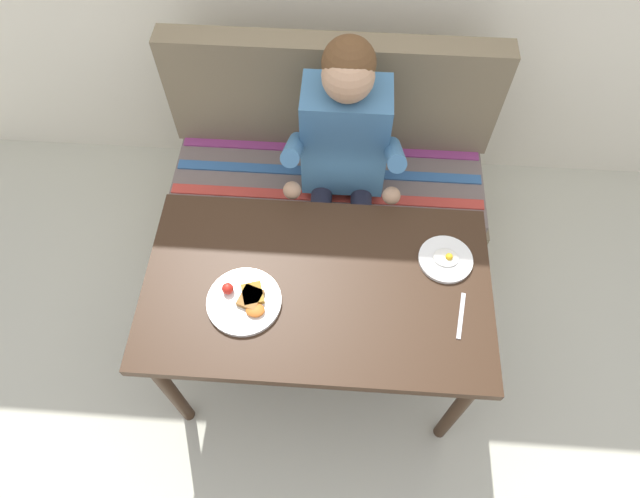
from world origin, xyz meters
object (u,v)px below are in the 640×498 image
Objects in this scene: plate_breakfast at (245,300)px; fork at (461,316)px; couch at (329,183)px; person at (344,153)px; table at (317,295)px; plate_eggs at (446,259)px.

fork is (0.72, -0.00, -0.01)m from plate_breakfast.
couch is 1.19× the size of person.
table is 0.47m from plate_eggs.
fork is (0.04, -0.21, -0.01)m from plate_eggs.
couch is at bearing 129.58° from fork.
table is at bearing -96.37° from person.
plate_breakfast is (-0.24, -0.85, 0.41)m from couch.
table is 0.50m from fork.
fork is (0.49, -0.85, 0.40)m from couch.
fork is at bearing -60.27° from couch.
fork reaches higher than table.
table is at bearing 179.86° from fork.
table is 0.99× the size of person.
couch is 5.71× the size of plate_breakfast.
plate_breakfast is at bearing -160.74° from table.
person is 6.34× the size of plate_eggs.
plate_eggs reaches higher than fork.
fork is (0.49, -0.09, 0.08)m from table.
person reaches higher than plate_breakfast.
table is at bearing -164.12° from plate_eggs.
couch is 0.45m from person.
fork is at bearing -0.22° from plate_breakfast.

